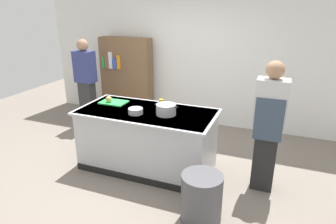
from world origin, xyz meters
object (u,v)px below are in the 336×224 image
at_px(onion, 109,99).
at_px(person_chef, 268,125).
at_px(trash_bin, 201,198).
at_px(person_guest, 86,81).
at_px(bookshelf, 127,78).
at_px(juice_cup, 161,102).
at_px(stock_pot, 166,110).
at_px(mixing_bowl, 136,111).

xyz_separation_m(onion, person_chef, (2.34, -0.04, -0.05)).
height_order(trash_bin, person_guest, person_guest).
distance_m(person_chef, bookshelf, 3.45).
bearing_deg(trash_bin, person_guest, 146.24).
height_order(onion, trash_bin, onion).
relative_size(juice_cup, person_guest, 0.06).
distance_m(onion, stock_pot, 1.01).
bearing_deg(juice_cup, onion, -166.27).
distance_m(mixing_bowl, person_chef, 1.76).
bearing_deg(juice_cup, trash_bin, -50.00).
bearing_deg(bookshelf, juice_cup, -46.44).
bearing_deg(bookshelf, mixing_bowl, -57.80).
height_order(stock_pot, bookshelf, bookshelf).
height_order(onion, bookshelf, bookshelf).
bearing_deg(stock_pot, person_chef, 4.33).
height_order(juice_cup, person_guest, person_guest).
xyz_separation_m(stock_pot, trash_bin, (0.76, -0.82, -0.68)).
relative_size(trash_bin, person_guest, 0.34).
distance_m(mixing_bowl, bookshelf, 2.31).
relative_size(stock_pot, person_guest, 0.20).
distance_m(mixing_bowl, person_guest, 2.12).
relative_size(stock_pot, trash_bin, 0.58).
bearing_deg(person_chef, onion, 88.08).
xyz_separation_m(stock_pot, mixing_bowl, (-0.41, -0.12, -0.04)).
height_order(juice_cup, person_chef, person_chef).
relative_size(trash_bin, bookshelf, 0.34).
bearing_deg(onion, person_chef, -0.86).
bearing_deg(person_guest, onion, 65.27).
xyz_separation_m(juice_cup, bookshelf, (-1.43, 1.50, -0.10)).
relative_size(mixing_bowl, bookshelf, 0.12).
bearing_deg(trash_bin, person_chef, 57.54).
bearing_deg(mixing_bowl, stock_pot, 16.65).
xyz_separation_m(mixing_bowl, person_chef, (1.75, 0.22, -0.03)).
bearing_deg(onion, trash_bin, -28.59).
bearing_deg(stock_pot, trash_bin, -47.29).
bearing_deg(mixing_bowl, juice_cup, 66.23).
height_order(mixing_bowl, person_chef, person_chef).
xyz_separation_m(juice_cup, person_guest, (-1.92, 0.78, -0.04)).
distance_m(juice_cup, bookshelf, 2.08).
bearing_deg(onion, juice_cup, 13.73).
bearing_deg(stock_pot, mixing_bowl, -163.35).
height_order(stock_pot, trash_bin, stock_pot).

